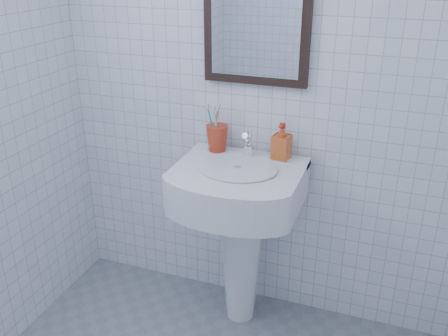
% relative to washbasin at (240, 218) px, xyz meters
% --- Properties ---
extents(wall_back, '(2.20, 0.02, 2.50)m').
position_rel_washbasin_xyz_m(wall_back, '(0.08, 0.21, 0.64)').
color(wall_back, white).
rests_on(wall_back, ground).
extents(washbasin, '(0.59, 0.43, 0.91)m').
position_rel_washbasin_xyz_m(washbasin, '(0.00, 0.00, 0.00)').
color(washbasin, white).
rests_on(washbasin, ground).
extents(faucet, '(0.05, 0.12, 0.14)m').
position_rel_washbasin_xyz_m(faucet, '(0.00, 0.11, 0.35)').
color(faucet, white).
rests_on(faucet, washbasin).
extents(toothbrush_cup, '(0.13, 0.13, 0.13)m').
position_rel_washbasin_xyz_m(toothbrush_cup, '(-0.17, 0.12, 0.36)').
color(toothbrush_cup, red).
rests_on(toothbrush_cup, washbasin).
extents(soap_dispenser, '(0.09, 0.09, 0.18)m').
position_rel_washbasin_xyz_m(soap_dispenser, '(0.16, 0.13, 0.38)').
color(soap_dispenser, red).
rests_on(soap_dispenser, washbasin).
extents(wall_mirror, '(0.50, 0.04, 0.62)m').
position_rel_washbasin_xyz_m(wall_mirror, '(0.00, 0.19, 0.94)').
color(wall_mirror, black).
rests_on(wall_mirror, wall_back).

